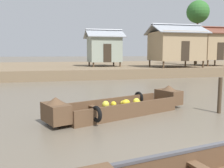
{
  "coord_description": "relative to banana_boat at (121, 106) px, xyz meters",
  "views": [
    {
      "loc": [
        -3.48,
        -3.24,
        2.21
      ],
      "look_at": [
        -0.77,
        7.18,
        0.89
      ],
      "focal_mm": 40.69,
      "sensor_mm": 36.0,
      "label": 1
    }
  ],
  "objects": [
    {
      "name": "banana_boat",
      "position": [
        0.0,
        0.0,
        0.0
      ],
      "size": [
        5.55,
        2.92,
        0.88
      ],
      "color": "brown",
      "rests_on": "ground"
    },
    {
      "name": "ground_plane",
      "position": [
        0.9,
        4.67,
        -0.3
      ],
      "size": [
        300.0,
        300.0,
        0.0
      ],
      "primitive_type": "plane",
      "color": "#665B4C"
    },
    {
      "name": "palm_tree_near",
      "position": [
        14.95,
        18.58,
        6.67
      ],
      "size": [
        2.64,
        2.64,
        7.51
      ],
      "color": "brown",
      "rests_on": "riverbank_strip"
    },
    {
      "name": "stilt_house_mid_left",
      "position": [
        9.67,
        13.93,
        2.6
      ],
      "size": [
        5.16,
        4.04,
        4.14
      ],
      "color": "#4C3826",
      "rests_on": "riverbank_strip"
    },
    {
      "name": "stilt_house_mid_right",
      "position": [
        14.89,
        15.51,
        2.68
      ],
      "size": [
        3.72,
        3.29,
        4.18
      ],
      "color": "#4C3826",
      "rests_on": "riverbank_strip"
    },
    {
      "name": "riverbank_strip",
      "position": [
        0.9,
        21.6,
        0.12
      ],
      "size": [
        160.0,
        20.0,
        0.83
      ],
      "primitive_type": "cube",
      "color": "#756047",
      "rests_on": "ground"
    },
    {
      "name": "stilt_house_left",
      "position": [
        3.28,
        17.25,
        2.38
      ],
      "size": [
        3.83,
        3.42,
        3.8
      ],
      "color": "#4C3826",
      "rests_on": "riverbank_strip"
    },
    {
      "name": "mooring_post",
      "position": [
        3.56,
        -0.69,
        0.36
      ],
      "size": [
        0.14,
        0.14,
        1.32
      ],
      "primitive_type": "cylinder",
      "color": "#423323",
      "rests_on": "ground"
    }
  ]
}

